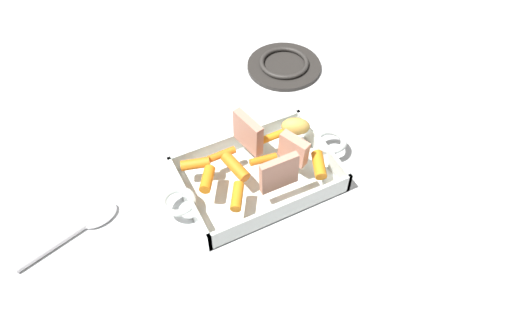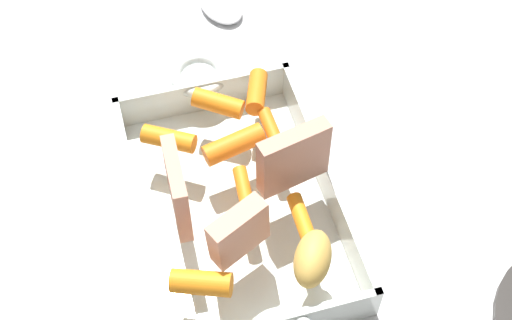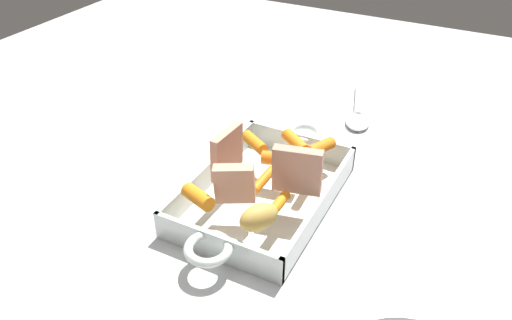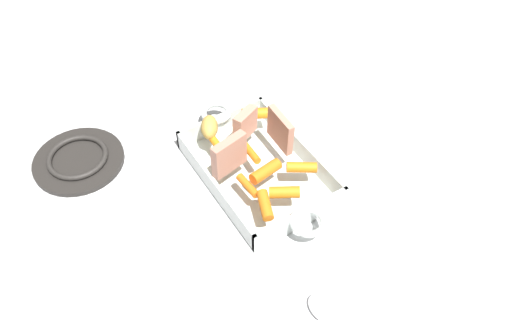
% 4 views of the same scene
% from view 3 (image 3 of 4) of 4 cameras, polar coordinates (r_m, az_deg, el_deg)
% --- Properties ---
extents(ground_plane, '(2.06, 2.06, 0.00)m').
position_cam_3_polar(ground_plane, '(0.86, 0.88, -4.66)').
color(ground_plane, silver).
extents(roasting_dish, '(0.42, 0.22, 0.05)m').
position_cam_3_polar(roasting_dish, '(0.85, 0.89, -3.76)').
color(roasting_dish, silver).
rests_on(roasting_dish, ground_plane).
extents(roast_slice_thick, '(0.08, 0.02, 0.08)m').
position_cam_3_polar(roast_slice_thick, '(0.82, -3.33, 0.91)').
color(roast_slice_thick, tan).
rests_on(roast_slice_thick, roasting_dish).
extents(roast_slice_outer, '(0.05, 0.07, 0.06)m').
position_cam_3_polar(roast_slice_outer, '(0.76, -2.47, -2.71)').
color(roast_slice_outer, tan).
rests_on(roast_slice_outer, roasting_dish).
extents(roast_slice_thin, '(0.03, 0.08, 0.08)m').
position_cam_3_polar(roast_slice_thin, '(0.78, 4.73, -1.20)').
color(roast_slice_thin, tan).
rests_on(roast_slice_thin, roasting_dish).
extents(baby_carrot_northwest, '(0.05, 0.06, 0.02)m').
position_cam_3_polar(baby_carrot_northwest, '(0.90, -0.17, 2.00)').
color(baby_carrot_northwest, orange).
rests_on(baby_carrot_northwest, roasting_dish).
extents(baby_carrot_southwest, '(0.04, 0.07, 0.03)m').
position_cam_3_polar(baby_carrot_southwest, '(0.85, 2.96, 0.08)').
color(baby_carrot_southwest, orange).
rests_on(baby_carrot_southwest, roasting_dish).
extents(baby_carrot_center_left, '(0.05, 0.06, 0.03)m').
position_cam_3_polar(baby_carrot_center_left, '(0.90, 4.48, 2.08)').
color(baby_carrot_center_left, orange).
rests_on(baby_carrot_center_left, roasting_dish).
extents(baby_carrot_short, '(0.07, 0.02, 0.02)m').
position_cam_3_polar(baby_carrot_short, '(0.76, 2.40, -5.26)').
color(baby_carrot_short, orange).
rests_on(baby_carrot_short, roasting_dish).
extents(baby_carrot_center_right, '(0.06, 0.02, 0.02)m').
position_cam_3_polar(baby_carrot_center_right, '(0.81, 0.88, -2.24)').
color(baby_carrot_center_right, orange).
rests_on(baby_carrot_center_right, roasting_dish).
extents(baby_carrot_long, '(0.06, 0.02, 0.02)m').
position_cam_3_polar(baby_carrot_long, '(0.85, 6.07, -0.64)').
color(baby_carrot_long, orange).
rests_on(baby_carrot_long, roasting_dish).
extents(baby_carrot_southeast, '(0.05, 0.07, 0.03)m').
position_cam_3_polar(baby_carrot_southeast, '(0.77, -6.64, -4.21)').
color(baby_carrot_southeast, orange).
rests_on(baby_carrot_southeast, roasting_dish).
extents(baby_carrot_northeast, '(0.06, 0.04, 0.03)m').
position_cam_3_polar(baby_carrot_northeast, '(0.89, 7.42, 1.47)').
color(baby_carrot_northeast, orange).
rests_on(baby_carrot_northeast, roasting_dish).
extents(potato_corner, '(0.07, 0.06, 0.04)m').
position_cam_3_polar(potato_corner, '(0.72, 0.32, -6.54)').
color(potato_corner, gold).
rests_on(potato_corner, roasting_dish).
extents(serving_spoon, '(0.21, 0.09, 0.02)m').
position_cam_3_polar(serving_spoon, '(1.13, 11.56, 5.45)').
color(serving_spoon, white).
rests_on(serving_spoon, ground_plane).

